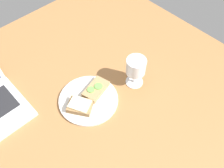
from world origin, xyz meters
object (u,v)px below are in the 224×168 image
Objects in this scene: plate at (88,100)px; sandwich_with_cheese at (80,106)px; sandwich_with_cucumber at (96,89)px; wine_glass at (136,67)px.

sandwich_with_cheese is (-5.08, -0.99, 2.04)cm from plate.
sandwich_with_cucumber is at bearing 11.09° from sandwich_with_cheese.
sandwich_with_cheese is at bearing -168.94° from plate.
sandwich_with_cucumber is 0.92× the size of wine_glass.
wine_glass reaches higher than plate.
plate is 23.82cm from wine_glass.
plate is at bearing 11.06° from sandwich_with_cheese.
wine_glass is (15.86, -7.33, 7.74)cm from sandwich_with_cucumber.
sandwich_with_cucumber is (10.15, 1.99, -0.32)cm from sandwich_with_cheese.
wine_glass is (26.00, -5.35, 7.42)cm from sandwich_with_cheese.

